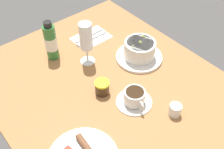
# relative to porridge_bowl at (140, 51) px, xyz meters

# --- Properties ---
(ground_plane) EXTENTS (1.10, 0.84, 0.03)m
(ground_plane) POSITION_rel_porridge_bowl_xyz_m (-0.08, 0.21, -0.06)
(ground_plane) COLOR #9E6B3D
(porridge_bowl) EXTENTS (0.20, 0.20, 0.09)m
(porridge_bowl) POSITION_rel_porridge_bowl_xyz_m (0.00, 0.00, 0.00)
(porridge_bowl) COLOR silver
(porridge_bowl) RESTS_ON ground_plane
(cutlery_setting) EXTENTS (0.12, 0.17, 0.01)m
(cutlery_setting) POSITION_rel_porridge_bowl_xyz_m (0.25, 0.08, -0.04)
(cutlery_setting) COLOR silver
(cutlery_setting) RESTS_ON ground_plane
(coffee_cup) EXTENTS (0.14, 0.14, 0.06)m
(coffee_cup) POSITION_rel_porridge_bowl_xyz_m (-0.17, 0.19, -0.02)
(coffee_cup) COLOR silver
(coffee_cup) RESTS_ON ground_plane
(creamer_jug) EXTENTS (0.05, 0.05, 0.05)m
(creamer_jug) POSITION_rel_porridge_bowl_xyz_m (-0.30, 0.11, -0.02)
(creamer_jug) COLOR silver
(creamer_jug) RESTS_ON ground_plane
(wine_glass) EXTENTS (0.06, 0.06, 0.19)m
(wine_glass) POSITION_rel_porridge_bowl_xyz_m (0.13, 0.18, 0.08)
(wine_glass) COLOR white
(wine_glass) RESTS_ON ground_plane
(jam_jar) EXTENTS (0.06, 0.06, 0.06)m
(jam_jar) POSITION_rel_porridge_bowl_xyz_m (-0.05, 0.25, -0.01)
(jam_jar) COLOR #402B18
(jam_jar) RESTS_ON ground_plane
(sauce_bottle_green) EXTENTS (0.05, 0.05, 0.18)m
(sauce_bottle_green) POSITION_rel_porridge_bowl_xyz_m (0.25, 0.28, 0.04)
(sauce_bottle_green) COLOR #337233
(sauce_bottle_green) RESTS_ON ground_plane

